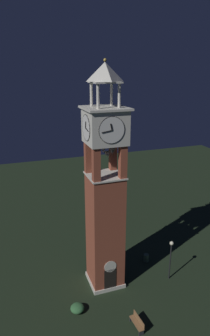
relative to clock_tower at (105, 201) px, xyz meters
name	(u,v)px	position (x,y,z in m)	size (l,w,h in m)	color
ground	(105,281)	(0.00, 0.00, -8.16)	(80.00, 80.00, 0.00)	black
clock_tower	(105,201)	(0.00, 0.00, 0.00)	(3.34, 3.34, 19.36)	brown
park_bench	(137,322)	(0.59, -5.71, -7.67)	(0.54, 1.63, 0.95)	brown
lamp_post	(171,253)	(5.76, -1.63, -5.42)	(0.36, 0.36, 3.97)	black
trash_bin	(146,258)	(4.93, 1.41, -7.76)	(0.52, 0.52, 0.80)	#38513D
shrub_near_entry	(77,308)	(-3.30, -2.70, -7.82)	(1.12, 1.12, 0.67)	#336638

